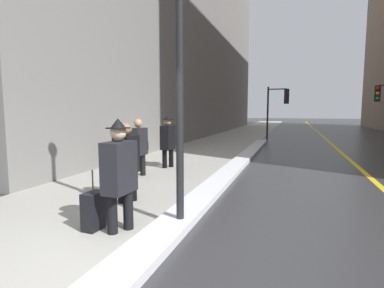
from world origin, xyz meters
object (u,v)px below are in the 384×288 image
at_px(pedestrian_nearside, 127,159).
at_px(traffic_light_near, 280,102).
at_px(pedestrian_in_fedora, 119,171).
at_px(pedestrian_trailing, 168,139).
at_px(rolling_suitcase, 94,211).
at_px(lamp_post, 179,21).
at_px(pedestrian_with_shoulder_bag, 139,145).

bearing_deg(pedestrian_nearside, traffic_light_near, 173.89).
relative_size(pedestrian_in_fedora, pedestrian_trailing, 1.02).
height_order(traffic_light_near, rolling_suitcase, traffic_light_near).
bearing_deg(pedestrian_nearside, pedestrian_trailing, -166.15).
height_order(pedestrian_nearside, pedestrian_trailing, pedestrian_trailing).
bearing_deg(lamp_post, pedestrian_trailing, 115.44).
bearing_deg(rolling_suitcase, lamp_post, 118.43).
relative_size(traffic_light_near, pedestrian_in_fedora, 1.93).
bearing_deg(pedestrian_trailing, traffic_light_near, 167.04).
relative_size(lamp_post, traffic_light_near, 1.61).
bearing_deg(traffic_light_near, rolling_suitcase, -98.96).
height_order(traffic_light_near, pedestrian_with_shoulder_bag, traffic_light_near).
bearing_deg(pedestrian_trailing, lamp_post, 28.54).
bearing_deg(pedestrian_with_shoulder_bag, traffic_light_near, 167.76).
bearing_deg(lamp_post, pedestrian_in_fedora, -147.20).
relative_size(lamp_post, rolling_suitcase, 5.66).
xyz_separation_m(pedestrian_with_shoulder_bag, pedestrian_trailing, (0.26, 1.47, 0.03)).
distance_m(traffic_light_near, pedestrian_with_shoulder_bag, 12.45).
distance_m(pedestrian_with_shoulder_bag, pedestrian_trailing, 1.49).
height_order(lamp_post, traffic_light_near, lamp_post).
bearing_deg(pedestrian_with_shoulder_bag, lamp_post, 41.25).
height_order(pedestrian_in_fedora, pedestrian_nearside, pedestrian_in_fedora).
bearing_deg(traffic_light_near, pedestrian_nearside, -100.71).
bearing_deg(traffic_light_near, lamp_post, -94.66).
relative_size(traffic_light_near, pedestrian_trailing, 1.96).
distance_m(pedestrian_in_fedora, pedestrian_trailing, 5.27).
height_order(lamp_post, pedestrian_nearside, lamp_post).
height_order(lamp_post, pedestrian_trailing, lamp_post).
distance_m(pedestrian_nearside, pedestrian_trailing, 3.80).
xyz_separation_m(pedestrian_trailing, rolling_suitcase, (0.96, -5.15, -0.63)).
height_order(pedestrian_with_shoulder_bag, rolling_suitcase, pedestrian_with_shoulder_bag).
xyz_separation_m(traffic_light_near, rolling_suitcase, (-2.04, -15.60, -2.11)).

